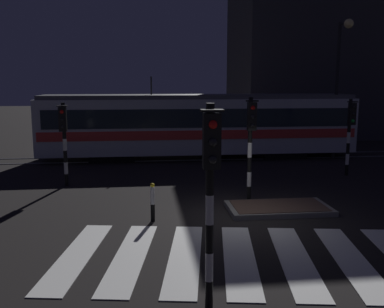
{
  "coord_description": "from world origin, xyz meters",
  "views": [
    {
      "loc": [
        -2.71,
        -11.68,
        3.92
      ],
      "look_at": [
        -1.01,
        3.11,
        1.4
      ],
      "focal_mm": 40.41,
      "sensor_mm": 36.0,
      "label": 1
    }
  ],
  "objects_px": {
    "traffic_light_corner_far_left": "(64,132)",
    "tram": "(199,124)",
    "traffic_light_corner_far_right": "(350,126)",
    "traffic_light_kerb_mid_left": "(211,178)",
    "traffic_light_median_centre": "(251,134)",
    "bollard_island_edge": "(153,202)",
    "street_lamp_trackside_right": "(340,72)"
  },
  "relations": [
    {
      "from": "traffic_light_corner_far_left",
      "to": "tram",
      "type": "xyz_separation_m",
      "value": [
        5.75,
        5.45,
        -0.32
      ]
    },
    {
      "from": "traffic_light_corner_far_right",
      "to": "traffic_light_kerb_mid_left",
      "type": "bearing_deg",
      "value": -126.49
    },
    {
      "from": "traffic_light_median_centre",
      "to": "traffic_light_kerb_mid_left",
      "type": "xyz_separation_m",
      "value": [
        -2.36,
        -6.65,
        0.1
      ]
    },
    {
      "from": "tram",
      "to": "traffic_light_median_centre",
      "type": "bearing_deg",
      "value": -85.76
    },
    {
      "from": "traffic_light_corner_far_right",
      "to": "tram",
      "type": "distance_m",
      "value": 7.53
    },
    {
      "from": "traffic_light_median_centre",
      "to": "bollard_island_edge",
      "type": "distance_m",
      "value": 4.02
    },
    {
      "from": "traffic_light_corner_far_left",
      "to": "bollard_island_edge",
      "type": "height_order",
      "value": "traffic_light_corner_far_left"
    },
    {
      "from": "traffic_light_median_centre",
      "to": "bollard_island_edge",
      "type": "height_order",
      "value": "traffic_light_median_centre"
    },
    {
      "from": "tram",
      "to": "traffic_light_kerb_mid_left",
      "type": "bearing_deg",
      "value": -96.65
    },
    {
      "from": "traffic_light_corner_far_right",
      "to": "traffic_light_kerb_mid_left",
      "type": "xyz_separation_m",
      "value": [
        -7.41,
        -10.02,
        0.24
      ]
    },
    {
      "from": "traffic_light_corner_far_right",
      "to": "traffic_light_median_centre",
      "type": "relative_size",
      "value": 0.94
    },
    {
      "from": "tram",
      "to": "traffic_light_corner_far_right",
      "type": "bearing_deg",
      "value": -41.13
    },
    {
      "from": "traffic_light_kerb_mid_left",
      "to": "street_lamp_trackside_right",
      "type": "bearing_deg",
      "value": 58.01
    },
    {
      "from": "traffic_light_corner_far_right",
      "to": "street_lamp_trackside_right",
      "type": "xyz_separation_m",
      "value": [
        1.15,
        3.69,
        2.23
      ]
    },
    {
      "from": "traffic_light_corner_far_right",
      "to": "street_lamp_trackside_right",
      "type": "height_order",
      "value": "street_lamp_trackside_right"
    },
    {
      "from": "traffic_light_corner_far_left",
      "to": "traffic_light_corner_far_right",
      "type": "bearing_deg",
      "value": 2.52
    },
    {
      "from": "traffic_light_corner_far_left",
      "to": "traffic_light_kerb_mid_left",
      "type": "bearing_deg",
      "value": -67.15
    },
    {
      "from": "traffic_light_kerb_mid_left",
      "to": "street_lamp_trackside_right",
      "type": "distance_m",
      "value": 16.29
    },
    {
      "from": "street_lamp_trackside_right",
      "to": "traffic_light_corner_far_left",
      "type": "bearing_deg",
      "value": -161.54
    },
    {
      "from": "traffic_light_median_centre",
      "to": "traffic_light_corner_far_left",
      "type": "distance_m",
      "value": 6.99
    },
    {
      "from": "street_lamp_trackside_right",
      "to": "traffic_light_corner_far_right",
      "type": "bearing_deg",
      "value": -107.32
    },
    {
      "from": "traffic_light_median_centre",
      "to": "street_lamp_trackside_right",
      "type": "bearing_deg",
      "value": 48.71
    },
    {
      "from": "traffic_light_corner_far_right",
      "to": "traffic_light_kerb_mid_left",
      "type": "distance_m",
      "value": 12.47
    },
    {
      "from": "traffic_light_corner_far_left",
      "to": "bollard_island_edge",
      "type": "relative_size",
      "value": 2.82
    },
    {
      "from": "traffic_light_kerb_mid_left",
      "to": "street_lamp_trackside_right",
      "type": "xyz_separation_m",
      "value": [
        8.56,
        13.71,
        1.99
      ]
    },
    {
      "from": "traffic_light_corner_far_left",
      "to": "street_lamp_trackside_right",
      "type": "xyz_separation_m",
      "value": [
        12.57,
        4.2,
        2.27
      ]
    },
    {
      "from": "traffic_light_corner_far_right",
      "to": "street_lamp_trackside_right",
      "type": "distance_m",
      "value": 4.46
    },
    {
      "from": "traffic_light_kerb_mid_left",
      "to": "bollard_island_edge",
      "type": "distance_m",
      "value": 5.33
    },
    {
      "from": "traffic_light_kerb_mid_left",
      "to": "tram",
      "type": "bearing_deg",
      "value": 83.35
    },
    {
      "from": "traffic_light_kerb_mid_left",
      "to": "traffic_light_corner_far_right",
      "type": "bearing_deg",
      "value": 53.51
    },
    {
      "from": "traffic_light_corner_far_left",
      "to": "tram",
      "type": "height_order",
      "value": "tram"
    },
    {
      "from": "bollard_island_edge",
      "to": "traffic_light_kerb_mid_left",
      "type": "bearing_deg",
      "value": -80.18
    }
  ]
}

